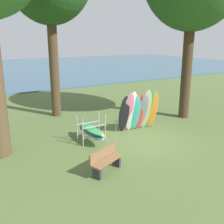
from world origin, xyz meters
TOP-DOWN VIEW (x-y plane):
  - ground_plane at (0.00, 0.00)m, footprint 80.00×80.00m
  - lake_water at (0.00, 31.48)m, footprint 80.00×36.00m
  - leaning_board_pile at (0.73, 1.00)m, footprint 2.25×1.04m
  - board_storage_rack at (-1.93, 0.95)m, footprint 1.15×2.13m
  - park_bench at (-2.77, -1.85)m, footprint 1.45×0.92m

SIDE VIEW (x-z plane):
  - ground_plane at x=0.00m, z-range 0.00..0.00m
  - lake_water at x=0.00m, z-range 0.00..0.10m
  - park_bench at x=-2.77m, z-range 0.03..0.88m
  - board_storage_rack at x=-1.93m, z-range -0.10..1.15m
  - leaning_board_pile at x=0.73m, z-range -0.07..2.09m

